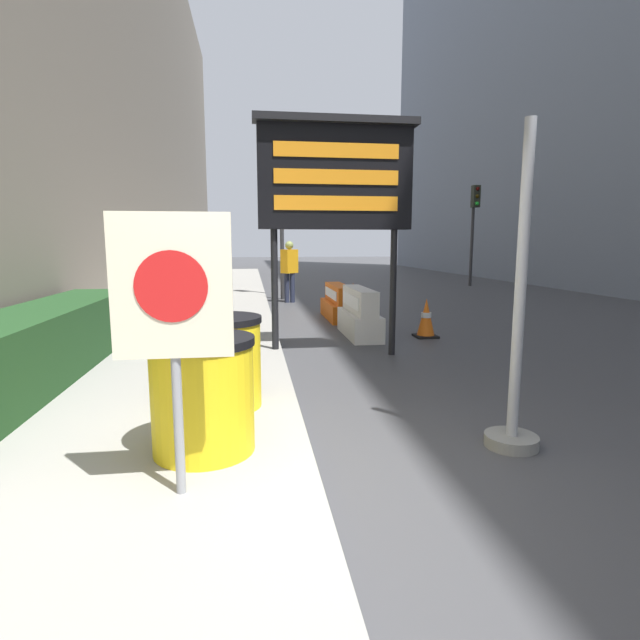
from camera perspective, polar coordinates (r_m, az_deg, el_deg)
The scene contains 15 objects.
ground_plane at distance 3.60m, azimuth -0.03°, elevation -19.23°, with size 120.00×120.00×0.00m, color #3F3F42.
sidewalk_left at distance 3.78m, azimuth -28.64°, elevation -17.80°, with size 3.48×56.00×0.14m.
hedge_strip at distance 6.56m, azimuth -29.61°, elevation -2.50°, with size 0.90×5.39×0.80m.
barrel_drum_foreground at distance 3.85m, azimuth -13.24°, elevation -8.28°, with size 0.78×0.78×0.87m.
barrel_drum_middle at distance 4.86m, azimuth -11.25°, elevation -4.67°, with size 0.78×0.78×0.87m.
warning_sign at distance 3.07m, azimuth -16.49°, elevation 1.83°, with size 0.70×0.08×1.73m.
message_board at distance 7.43m, azimuth 1.77°, elevation 15.90°, with size 2.35×0.36×3.44m.
jersey_barrier_white at distance 9.15m, azimuth 4.53°, elevation 0.56°, with size 0.53×1.68×0.89m.
jersey_barrier_orange_far at distance 11.28m, azimuth 2.15°, elevation 1.86°, with size 0.58×1.87×0.77m.
traffic_cone_near at distance 13.29m, azimuth 3.78°, elevation 2.83°, with size 0.37×0.37×0.67m.
traffic_cone_mid at distance 9.24m, azimuth 12.03°, elevation 0.19°, with size 0.40×0.40×0.71m.
traffic_light_near_curb at distance 15.22m, azimuth -4.40°, elevation 14.02°, with size 0.28×0.44×4.29m.
traffic_light_far_side at distance 20.90m, azimuth 17.21°, elevation 11.53°, with size 0.28×0.44×3.92m.
pedestrian_worker at distance 14.39m, azimuth -3.51°, elevation 6.12°, with size 0.52×0.52×1.75m.
steel_pole_right at distance 4.40m, azimuth 21.49°, elevation -4.45°, with size 0.44×0.44×2.64m.
Camera 1 is at (-0.44, -3.15, 1.69)m, focal length 28.00 mm.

